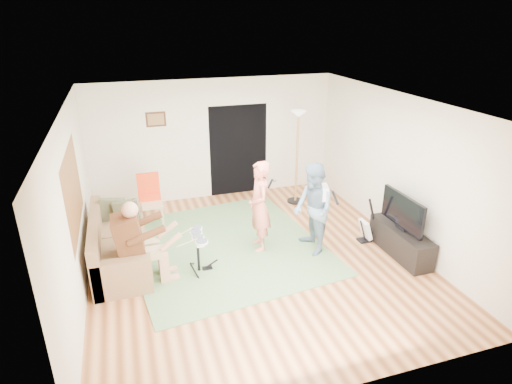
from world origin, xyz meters
TOP-DOWN VIEW (x-y plane):
  - floor at (0.00, 0.00)m, footprint 6.00×6.00m
  - walls at (0.00, 0.00)m, footprint 5.50×6.00m
  - ceiling at (0.00, 0.00)m, footprint 6.00×6.00m
  - window_blinds at (-2.74, 0.20)m, footprint 0.00×2.05m
  - doorway at (0.55, 2.99)m, footprint 2.10×0.00m
  - picture_frame at (-1.25, 2.99)m, footprint 0.42×0.03m
  - area_rug at (-0.39, 0.57)m, footprint 3.70×3.94m
  - sofa at (-2.30, 0.56)m, footprint 0.89×2.15m
  - drummer at (-1.87, -0.09)m, footprint 0.90×0.50m
  - drum_kit at (-1.00, -0.09)m, footprint 0.38×0.68m
  - singer at (0.19, 0.33)m, footprint 0.43×0.63m
  - microphone at (0.39, 0.33)m, footprint 0.06×0.06m
  - guitarist at (1.05, -0.05)m, footprint 0.63×0.80m
  - guitar_held at (1.25, -0.05)m, footprint 0.30×0.61m
  - guitar_spare at (2.17, -0.03)m, footprint 0.31×0.28m
  - torchiere_lamp at (1.63, 2.07)m, footprint 0.37×0.37m
  - dining_chair at (-1.59, 1.84)m, footprint 0.45×0.47m
  - tv_cabinet at (2.50, -0.63)m, footprint 0.40×1.40m
  - television at (2.45, -0.63)m, footprint 0.06×1.09m

SIDE VIEW (x-z plane):
  - floor at x=0.00m, z-range 0.00..0.00m
  - area_rug at x=-0.39m, z-range 0.00..0.02m
  - guitar_spare at x=2.17m, z-range -0.18..0.68m
  - tv_cabinet at x=2.50m, z-range 0.00..0.50m
  - sofa at x=-2.30m, z-range -0.15..0.72m
  - drum_kit at x=-1.00m, z-range -0.04..0.66m
  - dining_chair at x=-1.59m, z-range -0.15..0.91m
  - drummer at x=-1.87m, z-range -0.15..1.23m
  - guitarist at x=1.05m, z-range 0.00..1.64m
  - singer at x=0.19m, z-range 0.00..1.65m
  - television at x=2.45m, z-range 0.56..1.14m
  - doorway at x=0.55m, z-range 0.00..2.10m
  - guitar_held at x=1.25m, z-range 0.99..1.25m
  - microphone at x=0.39m, z-range 1.11..1.35m
  - walls at x=0.00m, z-range 0.00..2.70m
  - torchiere_lamp at x=1.63m, z-range 0.39..2.47m
  - window_blinds at x=-2.74m, z-range 0.53..2.58m
  - picture_frame at x=-1.25m, z-range 1.74..2.06m
  - ceiling at x=0.00m, z-range 2.70..2.70m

